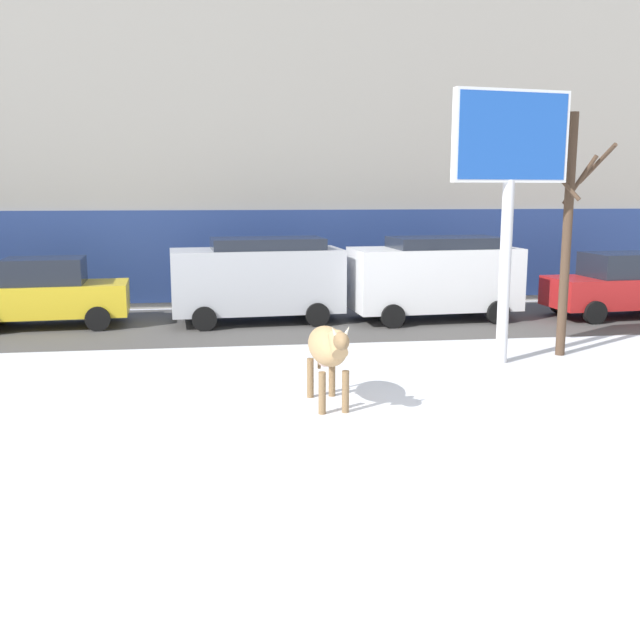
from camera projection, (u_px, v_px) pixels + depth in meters
name	position (u px, v px, depth m)	size (l,w,h in m)	color
ground_plane	(355.00, 422.00, 11.29)	(120.00, 120.00, 0.00)	white
road_strip	(297.00, 323.00, 19.74)	(60.00, 5.60, 0.01)	#514F4C
building_facade	(278.00, 104.00, 24.45)	(44.00, 6.10, 13.00)	gray
cow_tan	(328.00, 348.00, 11.98)	(0.70, 1.92, 1.54)	tan
billboard	(510.00, 154.00, 14.44)	(2.52, 0.56, 5.56)	silver
car_yellow_sedan	(46.00, 293.00, 19.05)	(4.32, 2.22, 1.84)	gold
car_silver_van	(258.00, 278.00, 19.65)	(4.73, 2.38, 2.32)	#B7BABF
car_white_van	(435.00, 276.00, 20.03)	(4.73, 2.38, 2.32)	white
car_red_sedan	(621.00, 286.00, 20.57)	(4.32, 2.22, 1.84)	red
pedestrian_near_billboard	(242.00, 278.00, 22.69)	(0.36, 0.24, 1.73)	#282833
bare_tree_right_lot	(568.00, 225.00, 15.45)	(1.35, 1.27, 5.26)	#4C3828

